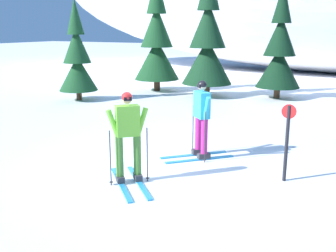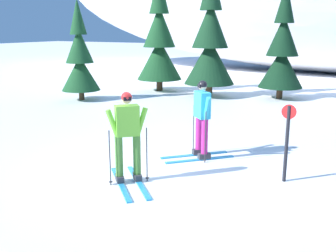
{
  "view_description": "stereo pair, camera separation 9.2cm",
  "coord_description": "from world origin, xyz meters",
  "px_view_note": "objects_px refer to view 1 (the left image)",
  "views": [
    {
      "loc": [
        3.7,
        -7.07,
        2.98
      ],
      "look_at": [
        -0.14,
        0.18,
        0.95
      ],
      "focal_mm": 42.84,
      "sensor_mm": 36.0,
      "label": 1
    },
    {
      "loc": [
        3.78,
        -7.03,
        2.98
      ],
      "look_at": [
        -0.14,
        0.18,
        0.95
      ],
      "focal_mm": 42.84,
      "sensor_mm": 36.0,
      "label": 2
    }
  ],
  "objects_px": {
    "skier_cyan_jacket": "(201,117)",
    "pine_tree_center_left": "(208,42)",
    "pine_tree_left": "(157,42)",
    "skier_lime_jacket": "(128,136)",
    "pine_tree_center_right": "(280,51)",
    "pine_tree_far_left": "(77,59)",
    "trail_marker_post": "(287,138)"
  },
  "relations": [
    {
      "from": "skier_cyan_jacket",
      "to": "pine_tree_center_left",
      "type": "relative_size",
      "value": 0.32
    },
    {
      "from": "pine_tree_left",
      "to": "pine_tree_center_left",
      "type": "bearing_deg",
      "value": -8.68
    },
    {
      "from": "skier_lime_jacket",
      "to": "pine_tree_center_right",
      "type": "bearing_deg",
      "value": 88.29
    },
    {
      "from": "pine_tree_far_left",
      "to": "pine_tree_center_right",
      "type": "bearing_deg",
      "value": 30.71
    },
    {
      "from": "skier_lime_jacket",
      "to": "pine_tree_left",
      "type": "height_order",
      "value": "pine_tree_left"
    },
    {
      "from": "pine_tree_center_right",
      "to": "trail_marker_post",
      "type": "bearing_deg",
      "value": -76.04
    },
    {
      "from": "pine_tree_center_right",
      "to": "trail_marker_post",
      "type": "height_order",
      "value": "pine_tree_center_right"
    },
    {
      "from": "skier_lime_jacket",
      "to": "pine_tree_far_left",
      "type": "height_order",
      "value": "pine_tree_far_left"
    },
    {
      "from": "pine_tree_far_left",
      "to": "trail_marker_post",
      "type": "height_order",
      "value": "pine_tree_far_left"
    },
    {
      "from": "pine_tree_left",
      "to": "trail_marker_post",
      "type": "bearing_deg",
      "value": -48.43
    },
    {
      "from": "trail_marker_post",
      "to": "pine_tree_center_right",
      "type": "bearing_deg",
      "value": 103.96
    },
    {
      "from": "skier_cyan_jacket",
      "to": "trail_marker_post",
      "type": "height_order",
      "value": "skier_cyan_jacket"
    },
    {
      "from": "pine_tree_left",
      "to": "pine_tree_center_right",
      "type": "distance_m",
      "value": 5.65
    },
    {
      "from": "skier_cyan_jacket",
      "to": "pine_tree_left",
      "type": "bearing_deg",
      "value": 125.1
    },
    {
      "from": "skier_cyan_jacket",
      "to": "trail_marker_post",
      "type": "distance_m",
      "value": 2.14
    },
    {
      "from": "skier_cyan_jacket",
      "to": "pine_tree_center_left",
      "type": "distance_m",
      "value": 8.72
    },
    {
      "from": "pine_tree_left",
      "to": "trail_marker_post",
      "type": "xyz_separation_m",
      "value": [
        7.98,
        -9.0,
        -1.42
      ]
    },
    {
      "from": "skier_cyan_jacket",
      "to": "pine_tree_far_left",
      "type": "relative_size",
      "value": 0.44
    },
    {
      "from": "skier_lime_jacket",
      "to": "pine_tree_left",
      "type": "distance_m",
      "value": 11.84
    },
    {
      "from": "pine_tree_center_right",
      "to": "trail_marker_post",
      "type": "xyz_separation_m",
      "value": [
        2.37,
        -9.52,
        -1.13
      ]
    },
    {
      "from": "skier_lime_jacket",
      "to": "skier_cyan_jacket",
      "type": "bearing_deg",
      "value": 73.19
    },
    {
      "from": "pine_tree_far_left",
      "to": "pine_tree_left",
      "type": "xyz_separation_m",
      "value": [
        1.62,
        3.78,
        0.57
      ]
    },
    {
      "from": "pine_tree_center_right",
      "to": "skier_lime_jacket",
      "type": "bearing_deg",
      "value": -91.71
    },
    {
      "from": "pine_tree_left",
      "to": "pine_tree_center_right",
      "type": "height_order",
      "value": "pine_tree_left"
    },
    {
      "from": "pine_tree_far_left",
      "to": "pine_tree_left",
      "type": "relative_size",
      "value": 0.75
    },
    {
      "from": "trail_marker_post",
      "to": "skier_lime_jacket",
      "type": "bearing_deg",
      "value": -150.68
    },
    {
      "from": "trail_marker_post",
      "to": "pine_tree_center_left",
      "type": "bearing_deg",
      "value": 121.4
    },
    {
      "from": "skier_lime_jacket",
      "to": "trail_marker_post",
      "type": "xyz_separation_m",
      "value": [
        2.69,
        1.51,
        -0.08
      ]
    },
    {
      "from": "skier_lime_jacket",
      "to": "pine_tree_center_left",
      "type": "height_order",
      "value": "pine_tree_center_left"
    },
    {
      "from": "skier_lime_jacket",
      "to": "trail_marker_post",
      "type": "height_order",
      "value": "skier_lime_jacket"
    },
    {
      "from": "pine_tree_far_left",
      "to": "pine_tree_center_right",
      "type": "relative_size",
      "value": 0.86
    },
    {
      "from": "pine_tree_center_left",
      "to": "skier_cyan_jacket",
      "type": "bearing_deg",
      "value": -68.37
    }
  ]
}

